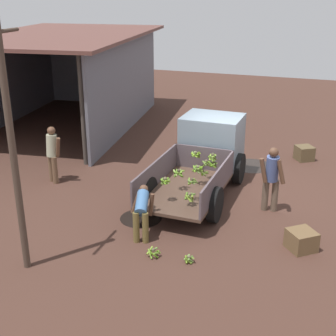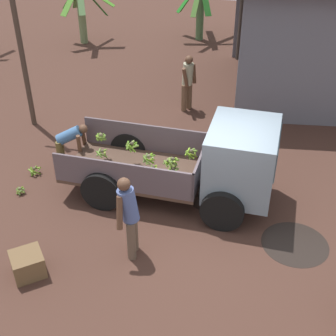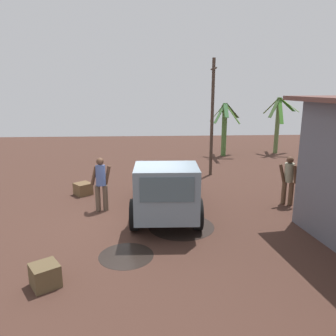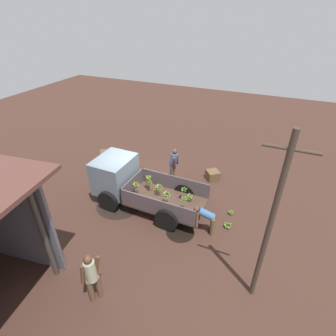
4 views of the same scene
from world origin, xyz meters
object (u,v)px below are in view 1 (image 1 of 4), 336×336
cargo_truck (207,151)px  banana_bunch_on_ground_0 (189,259)px  person_worker_loading (142,210)px  person_foreground_visitor (272,176)px  utility_pole (12,144)px  person_bystander_near_shed (52,152)px  wooden_crate_1 (304,153)px  wooden_crate_0 (301,240)px  banana_bunch_on_ground_1 (153,252)px

cargo_truck → banana_bunch_on_ground_0: cargo_truck is taller
person_worker_loading → person_foreground_visitor: bearing=-62.7°
utility_pole → person_foreground_visitor: 6.32m
person_foreground_visitor → person_bystander_near_shed: size_ratio=1.03×
person_bystander_near_shed → wooden_crate_1: bearing=-25.7°
wooden_crate_0 → banana_bunch_on_ground_0: bearing=121.6°
person_bystander_near_shed → person_worker_loading: bearing=-88.7°
utility_pole → wooden_crate_1: 10.08m
wooden_crate_0 → banana_bunch_on_ground_1: bearing=114.9°
person_worker_loading → wooden_crate_1: person_worker_loading is taller
person_foreground_visitor → wooden_crate_1: bearing=166.0°
person_foreground_visitor → person_worker_loading: (-2.31, 2.57, -0.27)m
person_foreground_visitor → banana_bunch_on_ground_1: (-3.03, 2.03, -0.85)m
person_worker_loading → banana_bunch_on_ground_1: person_worker_loading is taller
wooden_crate_1 → wooden_crate_0: bearing=-176.3°
utility_pole → banana_bunch_on_ground_1: bearing=-62.5°
banana_bunch_on_ground_1 → wooden_crate_1: 7.68m
banana_bunch_on_ground_0 → banana_bunch_on_ground_1: 0.79m
cargo_truck → banana_bunch_on_ground_0: 4.43m
cargo_truck → person_bystander_near_shed: size_ratio=2.72×
banana_bunch_on_ground_1 → person_foreground_visitor: bearing=-33.8°
banana_bunch_on_ground_0 → wooden_crate_0: (1.34, -2.17, 0.13)m
person_bystander_near_shed → person_foreground_visitor: bearing=-56.9°
utility_pole → wooden_crate_0: utility_pole is taller
wooden_crate_1 → person_worker_loading: bearing=154.4°
wooden_crate_0 → wooden_crate_1: wooden_crate_1 is taller
banana_bunch_on_ground_0 → banana_bunch_on_ground_1: size_ratio=0.83×
person_bystander_near_shed → banana_bunch_on_ground_0: (-2.82, -5.02, -0.84)m
cargo_truck → person_foreground_visitor: bearing=-120.5°
cargo_truck → person_foreground_visitor: size_ratio=2.64×
utility_pole → banana_bunch_on_ground_0: utility_pole is taller
person_worker_loading → person_bystander_near_shed: size_ratio=0.68×
cargo_truck → banana_bunch_on_ground_0: bearing=-167.9°
person_foreground_visitor → banana_bunch_on_ground_0: 3.35m
person_worker_loading → cargo_truck: bearing=-23.3°
utility_pole → person_foreground_visitor: (4.24, -4.36, -1.71)m
person_bystander_near_shed → wooden_crate_1: person_bystander_near_shed is taller
cargo_truck → wooden_crate_0: (-2.93, -2.96, -0.76)m
cargo_truck → utility_pole: size_ratio=0.90×
banana_bunch_on_ground_1 → person_bystander_near_shed: bearing=56.0°
cargo_truck → wooden_crate_0: bearing=-133.1°
utility_pole → banana_bunch_on_ground_0: size_ratio=21.26×
utility_pole → banana_bunch_on_ground_0: 4.24m
utility_pole → person_foreground_visitor: bearing=-45.8°
person_foreground_visitor → wooden_crate_0: person_foreground_visitor is taller
utility_pole → wooden_crate_0: size_ratio=9.31×
utility_pole → wooden_crate_0: (2.59, -5.29, -2.46)m
person_worker_loading → wooden_crate_1: size_ratio=2.20×
person_foreground_visitor → wooden_crate_1: person_foreground_visitor is taller
banana_bunch_on_ground_0 → wooden_crate_1: (7.20, -1.79, 0.14)m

